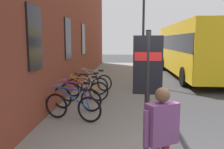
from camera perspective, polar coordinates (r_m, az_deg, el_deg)
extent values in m
plane|color=#38383A|center=(10.42, 15.39, -5.10)|extent=(60.00, 60.00, 0.00)
cube|color=gray|center=(12.13, 0.55, -2.67)|extent=(24.00, 3.50, 0.12)
cube|color=brown|center=(13.24, -8.41, 14.11)|extent=(22.00, 0.60, 7.47)
cube|color=black|center=(6.32, -17.99, 8.36)|extent=(0.90, 0.06, 1.60)
cube|color=black|center=(9.68, -10.50, 8.39)|extent=(0.90, 0.06, 1.60)
cube|color=black|center=(13.10, -6.90, 8.36)|extent=(0.90, 0.06, 1.60)
torus|color=black|center=(7.07, -13.11, -7.26)|extent=(0.28, 0.70, 0.72)
torus|color=black|center=(6.56, -5.41, -8.30)|extent=(0.28, 0.70, 0.72)
cylinder|color=#1E4CA5|center=(6.72, -9.28, -5.54)|extent=(0.35, 0.98, 0.58)
cylinder|color=#1E4CA5|center=(6.70, -9.88, -3.40)|extent=(0.30, 0.82, 0.09)
cylinder|color=#1E4CA5|center=(6.53, -6.03, -6.12)|extent=(0.09, 0.19, 0.51)
cube|color=black|center=(6.50, -6.66, -3.57)|extent=(0.16, 0.22, 0.06)
cylinder|color=#1E4CA5|center=(6.91, -12.93, -2.51)|extent=(0.46, 0.17, 0.02)
torus|color=black|center=(8.03, -11.79, -5.38)|extent=(0.28, 0.70, 0.72)
torus|color=black|center=(7.52, -5.02, -6.15)|extent=(0.28, 0.70, 0.72)
cylinder|color=#8C338C|center=(7.69, -8.40, -3.79)|extent=(0.35, 0.98, 0.58)
cylinder|color=#8C338C|center=(7.68, -8.92, -1.92)|extent=(0.30, 0.82, 0.09)
cylinder|color=#8C338C|center=(7.50, -5.56, -4.24)|extent=(0.09, 0.19, 0.51)
cube|color=black|center=(7.48, -6.10, -2.02)|extent=(0.16, 0.22, 0.06)
cylinder|color=#8C338C|center=(7.89, -11.61, -1.17)|extent=(0.46, 0.17, 0.02)
torus|color=black|center=(8.86, -10.01, -4.07)|extent=(0.13, 0.72, 0.72)
torus|color=black|center=(8.78, -3.19, -4.07)|extent=(0.13, 0.72, 0.72)
cylinder|color=orange|center=(8.74, -6.48, -2.31)|extent=(0.13, 1.02, 0.58)
cylinder|color=orange|center=(8.71, -7.00, -0.70)|extent=(0.12, 0.85, 0.09)
cylinder|color=orange|center=(8.73, -3.69, -2.46)|extent=(0.05, 0.19, 0.51)
cube|color=black|center=(8.68, -4.20, -0.59)|extent=(0.12, 0.21, 0.06)
cylinder|color=orange|center=(8.74, -9.78, -0.22)|extent=(0.48, 0.07, 0.02)
torus|color=black|center=(9.60, -9.11, -3.10)|extent=(0.29, 0.70, 0.72)
torus|color=black|center=(9.78, -2.98, -2.81)|extent=(0.29, 0.70, 0.72)
cylinder|color=black|center=(9.63, -5.89, -1.34)|extent=(0.36, 0.97, 0.58)
cylinder|color=black|center=(9.58, -6.36, 0.11)|extent=(0.31, 0.82, 0.09)
cylinder|color=black|center=(9.71, -3.42, -1.38)|extent=(0.09, 0.19, 0.51)
cube|color=black|center=(9.66, -3.87, 0.30)|extent=(0.16, 0.22, 0.06)
cylinder|color=black|center=(9.51, -8.89, 0.46)|extent=(0.46, 0.18, 0.02)
torus|color=black|center=(10.97, -6.91, -1.66)|extent=(0.28, 0.70, 0.72)
torus|color=black|center=(10.52, -1.86, -2.02)|extent=(0.28, 0.70, 0.72)
cylinder|color=silver|center=(10.68, -4.33, -0.39)|extent=(0.35, 0.98, 0.58)
cylinder|color=silver|center=(10.67, -4.71, 0.95)|extent=(0.30, 0.82, 0.09)
cylinder|color=silver|center=(10.50, -2.24, -0.65)|extent=(0.09, 0.19, 0.51)
cube|color=black|center=(10.49, -2.62, 0.93)|extent=(0.16, 0.22, 0.06)
cylinder|color=silver|center=(10.86, -6.73, 1.45)|extent=(0.46, 0.17, 0.02)
cylinder|color=black|center=(4.61, 8.40, -4.61)|extent=(0.10, 0.10, 2.40)
cube|color=black|center=(4.52, 8.54, 2.20)|extent=(0.14, 0.56, 1.10)
cube|color=red|center=(4.51, 8.59, 4.29)|extent=(0.14, 0.50, 0.16)
cube|color=yellow|center=(16.15, 18.36, 6.00)|extent=(10.52, 2.57, 3.00)
cube|color=black|center=(16.14, 18.41, 7.27)|extent=(10.31, 2.61, 0.90)
cylinder|color=black|center=(12.72, 16.70, -0.51)|extent=(1.00, 0.26, 1.00)
cylinder|color=black|center=(19.78, 19.07, 2.35)|extent=(1.00, 0.26, 1.00)
cylinder|color=black|center=(19.27, 12.18, 2.48)|extent=(1.00, 0.26, 1.00)
cube|color=#723F72|center=(3.47, 11.74, -11.32)|extent=(0.42, 0.50, 0.58)
sphere|color=brown|center=(3.36, 11.94, -4.78)|extent=(0.21, 0.21, 0.21)
cylinder|color=#723F72|center=(3.34, 8.18, -12.69)|extent=(0.09, 0.09, 0.52)
cylinder|color=#723F72|center=(3.64, 14.96, -11.12)|extent=(0.09, 0.09, 0.52)
cylinder|color=#4C724C|center=(10.80, 6.84, -1.58)|extent=(0.12, 0.12, 0.80)
cylinder|color=#4C724C|center=(10.64, 6.50, -1.72)|extent=(0.12, 0.12, 0.80)
cube|color=maroon|center=(10.63, 6.74, 2.10)|extent=(0.52, 0.42, 0.60)
sphere|color=#8C664C|center=(10.59, 6.77, 4.37)|extent=(0.22, 0.22, 0.22)
cylinder|color=maroon|center=(10.87, 7.26, 2.02)|extent=(0.09, 0.09, 0.54)
cylinder|color=maroon|center=(10.39, 6.18, 1.75)|extent=(0.09, 0.09, 0.54)
cylinder|color=#333338|center=(12.43, 7.47, 10.31)|extent=(0.12, 0.12, 5.40)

